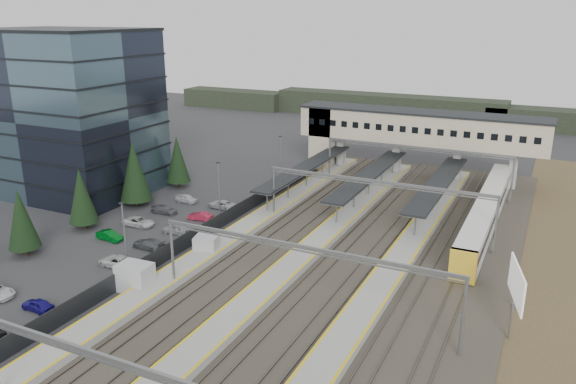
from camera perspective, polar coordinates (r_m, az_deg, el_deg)
The scene contains 15 objects.
ground at distance 63.47m, azimuth -5.64°, elevation -6.92°, with size 220.00×220.00×0.00m, color #2B2B2D.
office_building at distance 91.38m, azimuth -21.62°, elevation 7.56°, with size 24.30×18.30×24.30m.
conifer_row at distance 72.54m, azimuth -22.43°, elevation -0.93°, with size 4.42×49.82×9.50m.
car_park at distance 65.87m, azimuth -18.78°, elevation -6.31°, with size 10.48×44.73×1.28m.
lampposts at distance 67.05m, azimuth -11.05°, elevation -1.81°, with size 0.50×53.25×8.07m.
fence at distance 70.22m, azimuth -8.09°, elevation -3.64°, with size 0.08×90.00×2.00m.
relay_cabin_near at distance 58.30m, azimuth -15.27°, elevation -8.34°, with size 3.45×2.62×2.76m.
relay_cabin_far at distance 64.53m, azimuth -8.28°, elevation -5.46°, with size 3.01×2.70×2.35m.
rail_corridor at distance 63.60m, azimuth 3.99°, elevation -6.53°, with size 34.00×90.00×0.92m.
canopies at distance 82.66m, azimuth 8.26°, elevation 1.78°, with size 23.10×30.00×3.28m.
footbridge at distance 95.61m, azimuth 11.55°, elevation 6.24°, with size 40.40×6.40×11.20m.
gantries at distance 58.84m, azimuth 5.78°, elevation -2.63°, with size 28.40×62.28×7.17m.
train at distance 76.74m, azimuth 19.52°, elevation -1.90°, with size 2.71×37.72×3.42m.
billboard at distance 53.23m, azimuth 22.18°, elevation -8.79°, with size 1.73×6.32×5.59m.
treeline_far at distance 143.35m, azimuth 22.92°, elevation 6.93°, with size 170.00×19.00×7.00m.
Camera 1 is at (30.56, -48.99, 26.37)m, focal length 35.00 mm.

